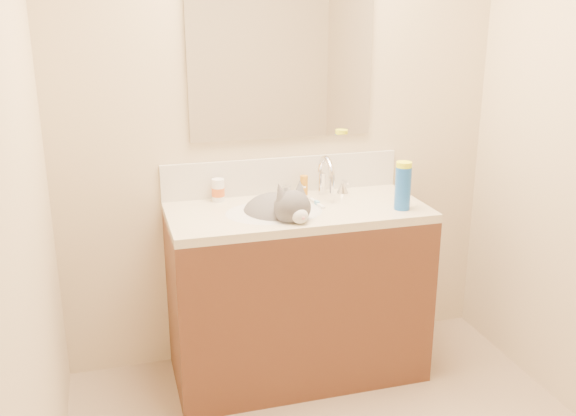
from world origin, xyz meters
TOP-DOWN VIEW (x-y plane):
  - room_shell at (0.00, 0.00)m, footprint 2.24×2.54m
  - vanity_cabinet at (0.00, 0.97)m, footprint 1.20×0.55m
  - counter_slab at (0.00, 0.97)m, footprint 1.20×0.55m
  - basin at (-0.12, 0.94)m, footprint 0.45×0.36m
  - faucet at (0.18, 1.11)m, footprint 0.28×0.20m
  - cat at (-0.10, 0.94)m, footprint 0.41×0.46m
  - backsplash at (0.00, 1.24)m, footprint 1.20×0.02m
  - mirror at (0.00, 1.24)m, footprint 0.90×0.02m
  - pill_bottle at (-0.33, 1.18)m, footprint 0.08×0.08m
  - pill_label at (-0.33, 1.18)m, footprint 0.08×0.08m
  - silver_jar at (-0.00, 1.16)m, footprint 0.06×0.06m
  - amber_bottle at (0.09, 1.17)m, footprint 0.05×0.05m
  - toothbrush at (0.10, 1.00)m, footprint 0.03×0.15m
  - toothbrush_head at (0.10, 1.00)m, footprint 0.02×0.03m
  - spray_can at (0.46, 0.83)m, footprint 0.09×0.09m
  - spray_cap at (0.46, 0.83)m, footprint 0.08×0.08m

SIDE VIEW (x-z plane):
  - vanity_cabinet at x=0.00m, z-range 0.00..0.82m
  - basin at x=-0.12m, z-range 0.72..0.86m
  - cat at x=-0.10m, z-range 0.67..1.00m
  - counter_slab at x=0.00m, z-range 0.82..0.86m
  - toothbrush at x=0.10m, z-range 0.86..0.87m
  - toothbrush_head at x=0.10m, z-range 0.86..0.88m
  - silver_jar at x=0.00m, z-range 0.86..0.91m
  - pill_label at x=-0.33m, z-range 0.89..0.93m
  - amber_bottle at x=0.09m, z-range 0.86..0.96m
  - pill_bottle at x=-0.33m, z-range 0.86..0.97m
  - faucet at x=0.18m, z-range 0.84..1.05m
  - backsplash at x=0.00m, z-range 0.86..1.04m
  - spray_can at x=0.46m, z-range 0.86..1.06m
  - spray_cap at x=0.46m, z-range 1.04..1.08m
  - room_shell at x=0.00m, z-range 0.23..2.75m
  - mirror at x=0.00m, z-range 1.14..1.94m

